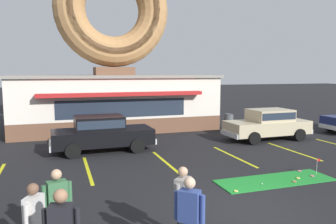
% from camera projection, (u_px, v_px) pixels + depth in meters
% --- Properties ---
extents(ground_plane, '(160.00, 160.00, 0.00)m').
position_uv_depth(ground_plane, '(250.00, 211.00, 8.34)').
color(ground_plane, black).
extents(donut_shop_building, '(12.30, 6.75, 10.96)m').
position_uv_depth(donut_shop_building, '(114.00, 69.00, 20.66)').
color(donut_shop_building, brown).
rests_on(donut_shop_building, ground).
extents(putting_mat, '(3.94, 1.26, 0.03)m').
position_uv_depth(putting_mat, '(275.00, 180.00, 10.68)').
color(putting_mat, '#1E842D').
rests_on(putting_mat, ground).
extents(mini_donut_near_left, '(0.13, 0.13, 0.04)m').
position_uv_depth(mini_donut_near_left, '(299.00, 171.00, 11.60)').
color(mini_donut_near_left, '#D8667F').
rests_on(mini_donut_near_left, putting_mat).
extents(mini_donut_near_right, '(0.13, 0.13, 0.04)m').
position_uv_depth(mini_donut_near_right, '(312.00, 176.00, 11.04)').
color(mini_donut_near_right, '#D8667F').
rests_on(mini_donut_near_right, putting_mat).
extents(mini_donut_mid_left, '(0.13, 0.13, 0.04)m').
position_uv_depth(mini_donut_mid_left, '(298.00, 178.00, 10.81)').
color(mini_donut_mid_left, '#E5C666').
rests_on(mini_donut_mid_left, putting_mat).
extents(mini_donut_mid_centre, '(0.13, 0.13, 0.04)m').
position_uv_depth(mini_donut_mid_centre, '(295.00, 181.00, 10.48)').
color(mini_donut_mid_centre, '#A5724C').
rests_on(mini_donut_mid_centre, putting_mat).
extents(mini_donut_mid_right, '(0.13, 0.13, 0.04)m').
position_uv_depth(mini_donut_mid_right, '(236.00, 191.00, 9.62)').
color(mini_donut_mid_right, '#E5C666').
rests_on(mini_donut_mid_right, putting_mat).
extents(golf_ball, '(0.04, 0.04, 0.04)m').
position_uv_depth(golf_ball, '(262.00, 184.00, 10.25)').
color(golf_ball, white).
rests_on(golf_ball, putting_mat).
extents(putting_flag_pin, '(0.13, 0.01, 0.55)m').
position_uv_depth(putting_flag_pin, '(318.00, 163.00, 11.23)').
color(putting_flag_pin, silver).
rests_on(putting_flag_pin, putting_mat).
extents(car_black, '(4.60, 2.07, 1.60)m').
position_uv_depth(car_black, '(102.00, 132.00, 14.63)').
color(car_black, black).
rests_on(car_black, ground).
extents(car_champagne, '(4.57, 2.01, 1.60)m').
position_uv_depth(car_champagne, '(268.00, 123.00, 17.22)').
color(car_champagne, '#BCAD89').
rests_on(car_champagne, ground).
extents(pedestrian_hooded_kid, '(0.45, 0.45, 1.58)m').
position_uv_depth(pedestrian_hooded_kid, '(183.00, 200.00, 6.83)').
color(pedestrian_hooded_kid, '#232328').
rests_on(pedestrian_hooded_kid, ground).
extents(pedestrian_leather_jacket_man, '(0.37, 0.55, 1.57)m').
position_uv_depth(pedestrian_leather_jacket_man, '(34.00, 222.00, 5.84)').
color(pedestrian_leather_jacket_man, '#232328').
rests_on(pedestrian_leather_jacket_man, ground).
extents(pedestrian_clipboard_woman, '(0.47, 0.43, 1.64)m').
position_uv_depth(pedestrian_clipboard_woman, '(189.00, 216.00, 5.97)').
color(pedestrian_clipboard_woman, slate).
rests_on(pedestrian_clipboard_woman, ground).
extents(pedestrian_beanie_man, '(0.58, 0.32, 1.60)m').
position_uv_depth(pedestrian_beanie_man, '(58.00, 204.00, 6.57)').
color(pedestrian_beanie_man, slate).
rests_on(pedestrian_beanie_man, ground).
extents(trash_bin, '(0.57, 0.57, 0.97)m').
position_uv_depth(trash_bin, '(229.00, 121.00, 20.38)').
color(trash_bin, '#51565B').
rests_on(trash_bin, ground).
extents(parking_stripe_left, '(0.12, 3.60, 0.01)m').
position_uv_depth(parking_stripe_left, '(88.00, 170.00, 11.91)').
color(parking_stripe_left, yellow).
rests_on(parking_stripe_left, ground).
extents(parking_stripe_mid_left, '(0.12, 3.60, 0.01)m').
position_uv_depth(parking_stripe_mid_left, '(166.00, 162.00, 12.85)').
color(parking_stripe_mid_left, yellow).
rests_on(parking_stripe_mid_left, ground).
extents(parking_stripe_centre, '(0.12, 3.60, 0.01)m').
position_uv_depth(parking_stripe_centre, '(234.00, 156.00, 13.80)').
color(parking_stripe_centre, yellow).
rests_on(parking_stripe_centre, ground).
extents(parking_stripe_mid_right, '(0.12, 3.60, 0.01)m').
position_uv_depth(parking_stripe_mid_right, '(292.00, 151.00, 14.75)').
color(parking_stripe_mid_right, yellow).
rests_on(parking_stripe_mid_right, ground).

